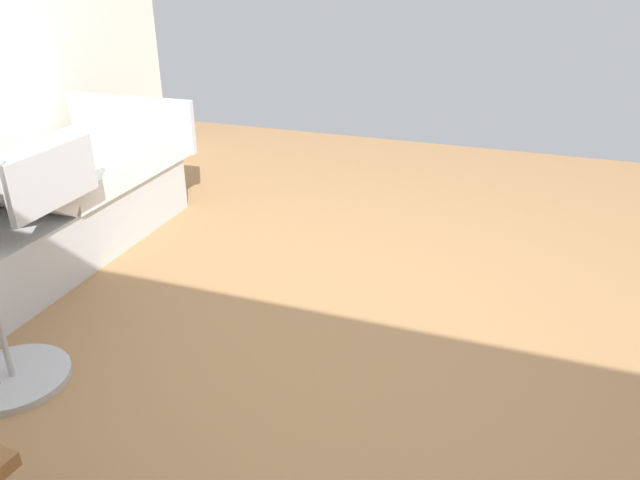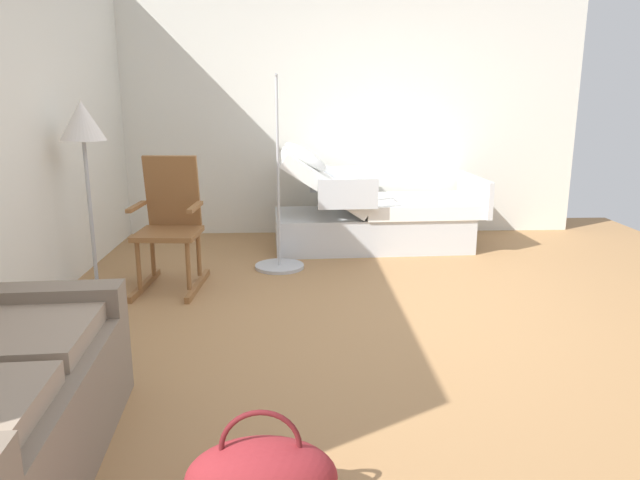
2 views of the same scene
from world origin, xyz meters
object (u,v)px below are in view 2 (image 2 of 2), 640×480
Objects in this scene: hospital_bed at (372,217)px; iv_pole at (279,241)px; floor_lamp at (83,134)px; duffel_bag at (261,478)px; rocking_chair at (170,225)px.

iv_pole is (-0.74, 0.92, -0.06)m from hospital_bed.
floor_lamp is 3.24m from duffel_bag.
hospital_bed reaches higher than duffel_bag.
duffel_bag is at bearing -162.61° from rocking_chair.
duffel_bag is at bearing 167.11° from hospital_bed.
iv_pole is (0.55, -1.45, -0.98)m from floor_lamp.
iv_pole is at bearing 0.24° from duffel_bag.
floor_lamp is at bearing 28.48° from duffel_bag.
rocking_chair is at bearing 124.25° from hospital_bed.
floor_lamp is at bearing 118.59° from hospital_bed.
hospital_bed reaches higher than rocking_chair.
iv_pole is (0.47, -0.85, -0.25)m from rocking_chair.
iv_pole reaches higher than rocking_chair.
rocking_chair is 0.62× the size of iv_pole.
duffel_bag is (-3.98, 0.91, -0.16)m from hospital_bed.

